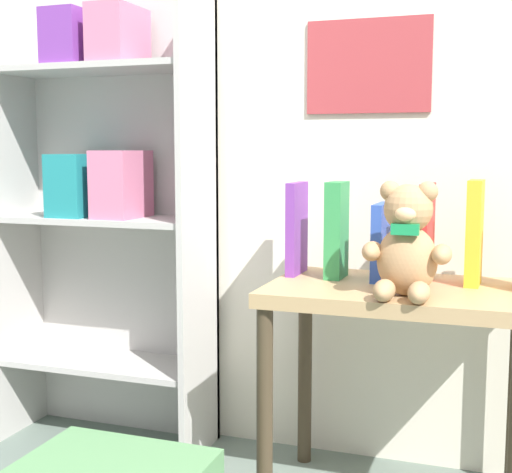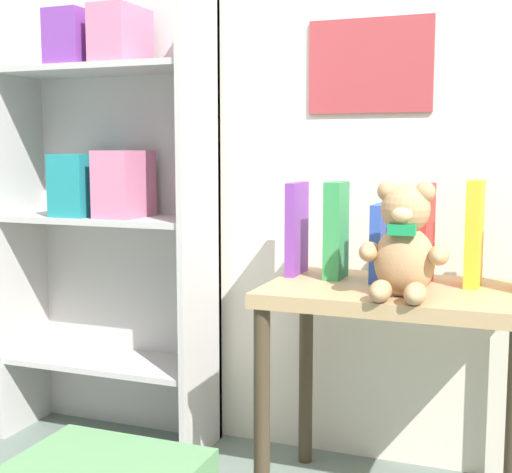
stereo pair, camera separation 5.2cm
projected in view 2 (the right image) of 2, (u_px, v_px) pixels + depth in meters
The scene contains 9 objects.
wall_back at pixel (379, 27), 1.99m from camera, with size 4.80×0.07×2.50m.
bookshelf_side at pixel (111, 190), 2.19m from camera, with size 0.65×0.26×1.40m.
display_table at pixel (396, 324), 1.76m from camera, with size 0.63×0.42×0.57m.
teddy_bear at pixel (404, 245), 1.61m from camera, with size 0.20×0.18×0.26m.
book_standing_purple at pixel (297, 228), 1.92m from camera, with size 0.03×0.13×0.25m, color purple.
book_standing_green at pixel (336, 230), 1.86m from camera, with size 0.04×0.10×0.25m, color #33934C.
book_standing_blue at pixel (381, 242), 1.83m from camera, with size 0.03×0.14×0.20m, color #2D51B7.
book_standing_red at pixel (426, 234), 1.78m from camera, with size 0.02×0.14×0.25m, color red.
book_standing_yellow at pixel (474, 234), 1.75m from camera, with size 0.03×0.10×0.26m, color gold.
Camera 2 is at (0.41, -0.63, 0.91)m, focal length 50.00 mm.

